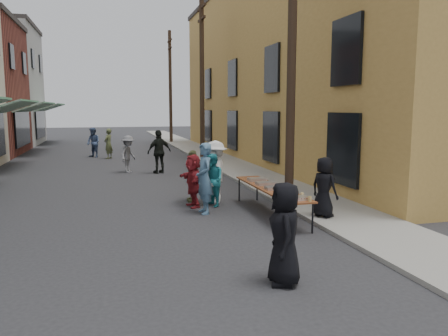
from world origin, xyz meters
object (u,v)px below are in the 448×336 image
utility_pole_near (292,49)px  serving_table (271,189)px  guest_front_a (285,234)px  guest_front_c (212,180)px  utility_pole_mid (202,78)px  server (324,187)px  catering_tray_sausage (297,198)px  utility_pole_far (170,88)px

utility_pole_near → serving_table: 4.10m
utility_pole_near → guest_front_a: (-2.51, -5.55, -3.66)m
guest_front_a → guest_front_c: bearing=-168.3°
utility_pole_mid → server: size_ratio=5.91×
utility_pole_near → catering_tray_sausage: 4.78m
utility_pole_mid → serving_table: (-1.04, -13.17, -3.79)m
utility_pole_near → guest_front_c: 4.39m
utility_pole_mid → guest_front_a: 18.10m
utility_pole_mid → serving_table: utility_pole_mid is taller
serving_table → guest_front_a: bearing=-108.5°
utility_pole_mid → utility_pole_far: same height
serving_table → catering_tray_sausage: bearing=-90.0°
utility_pole_mid → catering_tray_sausage: (-1.04, -14.82, -3.71)m
serving_table → utility_pole_mid: bearing=85.5°
catering_tray_sausage → server: (1.09, 0.77, 0.07)m
utility_pole_near → utility_pole_mid: size_ratio=1.00×
catering_tray_sausage → serving_table: bearing=90.0°
serving_table → server: (1.09, -0.88, 0.15)m
catering_tray_sausage → guest_front_a: guest_front_a is taller
guest_front_c → server: (2.35, -2.29, 0.09)m
utility_pole_near → catering_tray_sausage: size_ratio=18.00×
utility_pole_far → catering_tray_sausage: bearing=-92.2°
catering_tray_sausage → guest_front_a: (-1.47, -2.73, 0.05)m
guest_front_a → catering_tray_sausage: bearing=165.6°
utility_pole_mid → catering_tray_sausage: 15.31m
guest_front_c → utility_pole_far: bearing=160.3°
utility_pole_near → guest_front_a: size_ratio=5.38×
catering_tray_sausage → guest_front_c: size_ratio=0.33×
guest_front_a → server: (2.56, 3.49, 0.03)m
server → utility_pole_near: bearing=-23.4°
utility_pole_far → server: utility_pole_far is taller
utility_pole_mid → guest_front_c: size_ratio=5.86×
utility_pole_mid → guest_front_a: bearing=-98.1°
utility_pole_far → utility_pole_near: bearing=-90.0°
server → serving_table: bearing=26.3°
guest_front_a → utility_pole_mid: bearing=-174.3°
server → catering_tray_sausage: bearing=100.3°
utility_pole_far → catering_tray_sausage: utility_pole_far is taller
catering_tray_sausage → server: 1.34m
utility_pole_near → catering_tray_sausage: utility_pole_near is taller
catering_tray_sausage → server: size_ratio=0.33×
server → guest_front_a: bearing=119.0°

